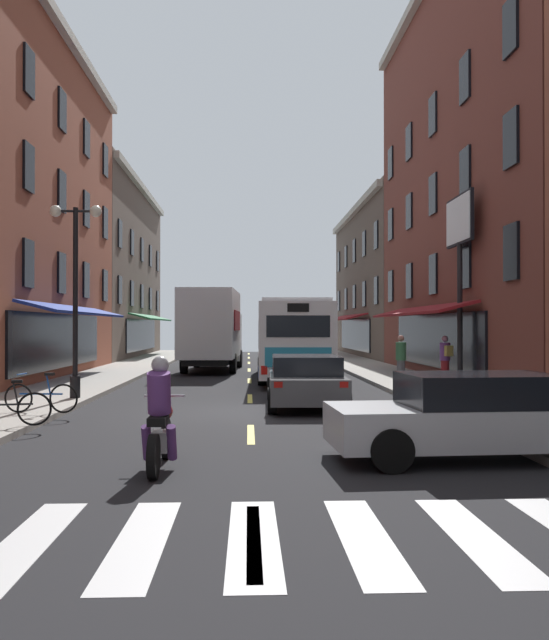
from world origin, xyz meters
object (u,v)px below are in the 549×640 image
(bicycle_mid, at_px, (41,397))
(box_truck, at_px, (212,329))
(transit_bus, at_px, (291,339))
(street_lamp_twin, at_px, (75,291))
(pedestrian_near, at_px, (445,358))
(motorcycle_rider, at_px, (160,421))
(sedan_far, at_px, (222,351))
(sedan_mid, at_px, (472,416))
(billboard_sign, at_px, (460,242))
(bicycle_near, at_px, (6,408))
(sedan_near, at_px, (305,380))
(pedestrian_mid, at_px, (401,359))

(bicycle_mid, bearing_deg, box_truck, 79.64)
(transit_bus, distance_m, bicycle_mid, 13.46)
(transit_bus, xyz_separation_m, street_lamp_twin, (-6.52, -8.49, 1.46))
(pedestrian_near, bearing_deg, motorcycle_rider, -136.44)
(motorcycle_rider, bearing_deg, street_lamp_twin, 111.58)
(box_truck, height_order, sedan_far, box_truck)
(sedan_mid, distance_m, pedestrian_near, 12.93)
(billboard_sign, xyz_separation_m, sedan_mid, (-3.58, -11.83, -4.25))
(bicycle_mid, distance_m, street_lamp_twin, 4.16)
(bicycle_mid, bearing_deg, bicycle_near, -91.06)
(sedan_near, relative_size, bicycle_mid, 2.70)
(billboard_sign, relative_size, bicycle_near, 3.78)
(sedan_mid, xyz_separation_m, pedestrian_mid, (1.72, 12.44, 0.31))
(bicycle_mid, relative_size, pedestrian_near, 1.04)
(pedestrian_mid, bearing_deg, sedan_far, -128.45)
(transit_bus, height_order, sedan_far, transit_bus)
(transit_bus, distance_m, street_lamp_twin, 10.80)
(sedan_far, height_order, bicycle_near, sedan_far)
(pedestrian_near, bearing_deg, transit_bus, 125.41)
(billboard_sign, bearing_deg, pedestrian_mid, 161.73)
(pedestrian_mid, bearing_deg, sedan_near, -5.22)
(billboard_sign, height_order, box_truck, billboard_sign)
(sedan_near, xyz_separation_m, pedestrian_mid, (3.75, 5.30, 0.31))
(billboard_sign, distance_m, street_lamp_twin, 12.53)
(bicycle_mid, bearing_deg, sedan_mid, -31.29)
(transit_bus, distance_m, bicycle_near, 15.34)
(billboard_sign, bearing_deg, transit_bus, 137.37)
(bicycle_near, height_order, pedestrian_near, pedestrian_near)
(transit_bus, xyz_separation_m, box_truck, (-3.44, 4.70, 0.36))
(motorcycle_rider, distance_m, pedestrian_mid, 14.50)
(sedan_near, height_order, sedan_mid, sedan_mid)
(box_truck, height_order, sedan_mid, box_truck)
(sedan_far, bearing_deg, pedestrian_mid, -68.48)
(sedan_mid, bearing_deg, pedestrian_mid, 82.12)
(bicycle_mid, xyz_separation_m, pedestrian_mid, (9.94, 7.45, 0.49))
(motorcycle_rider, height_order, pedestrian_mid, pedestrian_mid)
(transit_bus, height_order, street_lamp_twin, street_lamp_twin)
(pedestrian_mid, bearing_deg, motorcycle_rider, 3.20)
(sedan_near, distance_m, bicycle_mid, 6.56)
(sedan_mid, xyz_separation_m, street_lamp_twin, (-8.29, 8.26, 2.39))
(transit_bus, bearing_deg, box_truck, 126.17)
(billboard_sign, bearing_deg, sedan_far, 115.87)
(pedestrian_near, distance_m, street_lamp_twin, 12.49)
(motorcycle_rider, relative_size, bicycle_mid, 1.21)
(bicycle_mid, height_order, pedestrian_near, pedestrian_near)
(bicycle_mid, bearing_deg, sedan_near, 19.14)
(sedan_far, relative_size, bicycle_mid, 2.68)
(billboard_sign, bearing_deg, sedan_near, -140.09)
(bicycle_mid, bearing_deg, motorcycle_rider, -58.27)
(sedan_near, height_order, bicycle_mid, sedan_near)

